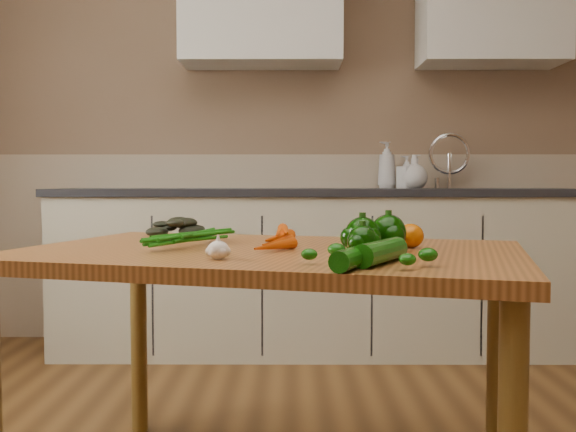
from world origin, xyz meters
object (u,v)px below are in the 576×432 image
(table, at_px, (270,277))
(tomato_a, at_px, (370,235))
(zucchini_a, at_px, (381,252))
(soap_bottle_a, at_px, (387,165))
(leafy_greens, at_px, (174,222))
(pepper_a, at_px, (362,236))
(tomato_c, at_px, (411,236))
(pepper_b, at_px, (388,233))
(pepper_c, at_px, (362,241))
(tomato_b, at_px, (393,235))
(zucchini_b, at_px, (357,257))
(soap_bottle_c, at_px, (414,172))
(carrot_bunch, at_px, (250,236))
(garlic_bulb, at_px, (218,250))
(soap_bottle_b, at_px, (407,172))

(table, distance_m, tomato_a, 0.31)
(zucchini_a, bearing_deg, soap_bottle_a, 81.18)
(leafy_greens, bearing_deg, pepper_a, -42.00)
(tomato_c, relative_size, zucchini_a, 0.34)
(soap_bottle_a, relative_size, pepper_b, 2.71)
(pepper_a, distance_m, pepper_c, 0.07)
(tomato_b, distance_m, zucchini_b, 0.54)
(soap_bottle_a, xyz_separation_m, tomato_c, (-0.21, -1.87, -0.25))
(soap_bottle_c, xyz_separation_m, pepper_a, (-0.51, -1.95, -0.20))
(tomato_a, relative_size, zucchini_a, 0.34)
(carrot_bunch, relative_size, tomato_c, 3.39)
(soap_bottle_a, distance_m, tomato_c, 1.90)
(leafy_greens, distance_m, garlic_bulb, 0.71)
(soap_bottle_a, distance_m, pepper_a, 2.07)
(carrot_bunch, relative_size, leafy_greens, 1.30)
(pepper_b, bearing_deg, soap_bottle_a, 81.66)
(pepper_c, bearing_deg, tomato_a, 78.47)
(garlic_bulb, relative_size, zucchini_a, 0.24)
(tomato_a, relative_size, zucchini_b, 0.33)
(carrot_bunch, xyz_separation_m, tomato_a, (0.35, 0.03, -0.00))
(tomato_a, height_order, tomato_b, tomato_a)
(tomato_c, bearing_deg, table, -177.02)
(zucchini_a, bearing_deg, carrot_bunch, 132.82)
(carrot_bunch, relative_size, garlic_bulb, 4.74)
(tomato_c, height_order, zucchini_a, tomato_c)
(soap_bottle_c, xyz_separation_m, tomato_b, (-0.39, -1.70, -0.22))
(tomato_c, bearing_deg, garlic_bulb, -151.46)
(tomato_c, bearing_deg, pepper_a, -135.97)
(pepper_b, height_order, pepper_c, pepper_b)
(table, relative_size, soap_bottle_c, 8.36)
(pepper_b, xyz_separation_m, tomato_b, (0.04, 0.18, -0.02))
(pepper_c, height_order, zucchini_b, pepper_c)
(tomato_b, bearing_deg, pepper_b, -102.92)
(table, xyz_separation_m, soap_bottle_c, (0.76, 1.82, 0.33))
(pepper_b, relative_size, tomato_c, 1.30)
(garlic_bulb, bearing_deg, zucchini_a, -11.28)
(carrot_bunch, bearing_deg, zucchini_a, -31.66)
(pepper_a, xyz_separation_m, tomato_c, (0.16, 0.15, -0.01))
(pepper_c, bearing_deg, tomato_c, 52.90)
(garlic_bulb, bearing_deg, pepper_c, 10.84)
(pepper_a, xyz_separation_m, pepper_b, (0.08, 0.06, 0.00))
(garlic_bulb, relative_size, pepper_b, 0.55)
(table, distance_m, carrot_bunch, 0.13)
(soap_bottle_c, xyz_separation_m, zucchini_b, (-0.55, -2.22, -0.23))
(soap_bottle_c, xyz_separation_m, carrot_bunch, (-0.82, -1.81, -0.21))
(pepper_a, relative_size, tomato_b, 1.46)
(leafy_greens, xyz_separation_m, zucchini_b, (0.55, -0.81, -0.03))
(soap_bottle_b, bearing_deg, garlic_bulb, -53.91)
(pepper_c, bearing_deg, garlic_bulb, -169.16)
(pepper_b, relative_size, pepper_c, 1.27)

